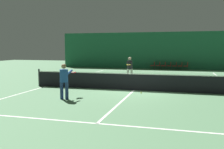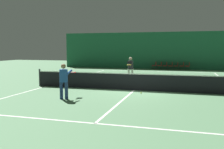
% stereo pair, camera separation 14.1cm
% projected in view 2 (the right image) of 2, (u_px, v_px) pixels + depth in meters
% --- Properties ---
extents(ground_plane, '(60.00, 60.00, 0.00)m').
position_uv_depth(ground_plane, '(134.00, 90.00, 13.90)').
color(ground_plane, '#56845B').
extents(backdrop_curtain, '(23.00, 0.12, 4.16)m').
position_uv_depth(backdrop_curtain, '(160.00, 51.00, 28.11)').
color(backdrop_curtain, '#1E5B3D').
rests_on(backdrop_curtain, ground).
extents(court_line_baseline_far, '(11.00, 0.10, 0.00)m').
position_uv_depth(court_line_baseline_far, '(156.00, 71.00, 25.28)').
color(court_line_baseline_far, white).
rests_on(court_line_baseline_far, ground).
extents(court_line_service_far, '(8.25, 0.10, 0.00)m').
position_uv_depth(court_line_service_far, '(149.00, 77.00, 20.02)').
color(court_line_service_far, white).
rests_on(court_line_service_far, ground).
extents(court_line_service_near, '(8.25, 0.10, 0.00)m').
position_uv_depth(court_line_service_near, '(95.00, 123.00, 7.78)').
color(court_line_service_near, white).
rests_on(court_line_service_near, ground).
extents(court_line_sideline_left, '(0.10, 23.80, 0.00)m').
position_uv_depth(court_line_sideline_left, '(46.00, 86.00, 15.40)').
color(court_line_sideline_left, white).
rests_on(court_line_sideline_left, ground).
extents(court_line_centre, '(0.10, 12.80, 0.00)m').
position_uv_depth(court_line_centre, '(134.00, 90.00, 13.90)').
color(court_line_centre, white).
rests_on(court_line_centre, ground).
extents(tennis_net, '(12.00, 0.10, 1.07)m').
position_uv_depth(tennis_net, '(134.00, 81.00, 13.84)').
color(tennis_net, black).
rests_on(tennis_net, ground).
extents(player_near, '(0.41, 1.34, 1.64)m').
position_uv_depth(player_near, '(64.00, 79.00, 11.44)').
color(player_near, navy).
rests_on(player_near, ground).
extents(player_far, '(0.50, 1.39, 1.70)m').
position_uv_depth(player_far, '(130.00, 67.00, 18.18)').
color(player_far, beige).
rests_on(player_far, ground).
extents(courtside_chair_0, '(0.44, 0.44, 0.84)m').
position_uv_depth(courtside_chair_0, '(155.00, 65.00, 27.88)').
color(courtside_chair_0, '#2D2D2D').
rests_on(courtside_chair_0, ground).
extents(courtside_chair_1, '(0.44, 0.44, 0.84)m').
position_uv_depth(courtside_chair_1, '(160.00, 65.00, 27.71)').
color(courtside_chair_1, '#2D2D2D').
rests_on(courtside_chair_1, ground).
extents(courtside_chair_2, '(0.44, 0.44, 0.84)m').
position_uv_depth(courtside_chair_2, '(166.00, 65.00, 27.55)').
color(courtside_chair_2, '#2D2D2D').
rests_on(courtside_chair_2, ground).
extents(courtside_chair_3, '(0.44, 0.44, 0.84)m').
position_uv_depth(courtside_chair_3, '(171.00, 65.00, 27.39)').
color(courtside_chair_3, '#2D2D2D').
rests_on(courtside_chair_3, ground).
extents(courtside_chair_4, '(0.44, 0.44, 0.84)m').
position_uv_depth(courtside_chair_4, '(177.00, 65.00, 27.23)').
color(courtside_chair_4, '#2D2D2D').
rests_on(courtside_chair_4, ground).
extents(courtside_chair_5, '(0.44, 0.44, 0.84)m').
position_uv_depth(courtside_chair_5, '(182.00, 65.00, 27.07)').
color(courtside_chair_5, '#2D2D2D').
rests_on(courtside_chair_5, ground).
extents(courtside_chair_6, '(0.44, 0.44, 0.84)m').
position_uv_depth(courtside_chair_6, '(188.00, 66.00, 26.90)').
color(courtside_chair_6, '#2D2D2D').
rests_on(courtside_chair_6, ground).
extents(tennis_ball, '(0.07, 0.07, 0.07)m').
position_uv_depth(tennis_ball, '(141.00, 93.00, 12.93)').
color(tennis_ball, '#D1DB33').
rests_on(tennis_ball, ground).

